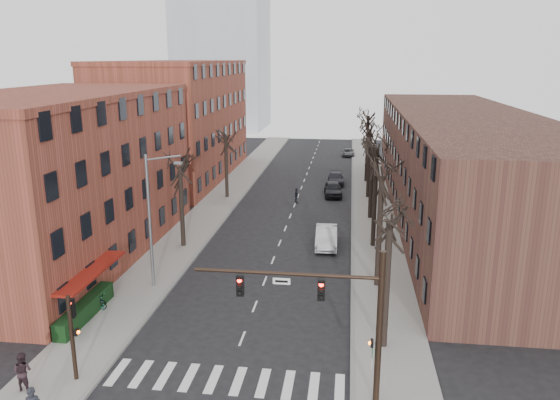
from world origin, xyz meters
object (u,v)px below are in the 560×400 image
(parked_car_near, at_px, (333,189))
(parked_car_mid, at_px, (336,179))
(bicycle, at_px, (96,300))
(silver_sedan, at_px, (326,237))

(parked_car_near, height_order, parked_car_mid, parked_car_near)
(bicycle, bearing_deg, silver_sedan, -23.12)
(silver_sedan, bearing_deg, parked_car_near, 88.26)
(silver_sedan, xyz_separation_m, bicycle, (-13.35, -13.34, -0.20))
(silver_sedan, xyz_separation_m, parked_car_near, (-0.06, 16.79, -0.02))
(parked_car_near, xyz_separation_m, parked_car_mid, (0.15, 5.92, -0.12))
(parked_car_near, bearing_deg, parked_car_mid, 83.14)
(parked_car_near, bearing_deg, bicycle, -119.17)
(parked_car_near, xyz_separation_m, bicycle, (-13.30, -30.14, -0.18))
(parked_car_near, bearing_deg, silver_sedan, -95.18)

